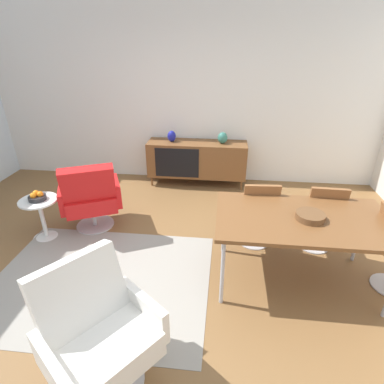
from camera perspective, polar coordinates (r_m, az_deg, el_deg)
The scene contains 14 objects.
ground_plane at distance 3.37m, azimuth -7.21°, elevation -14.73°, with size 8.32×8.32×0.00m, color brown.
wall_back at distance 5.16m, azimuth -1.41°, elevation 17.49°, with size 6.80×0.12×2.80m, color white.
sideboard at distance 5.09m, azimuth 0.90°, elevation 6.16°, with size 1.60×0.45×0.72m.
vase_cobalt at distance 4.95m, azimuth 5.69°, elevation 9.96°, with size 0.15×0.15×0.18m.
vase_sculptural_dark at distance 5.03m, azimuth -3.79°, elevation 10.28°, with size 0.13×0.13×0.18m.
dining_table at distance 3.04m, azimuth 19.85°, elevation -5.11°, with size 1.60×0.90×0.74m.
wooden_bowl_on_table at distance 3.00m, azimuth 21.06°, elevation -4.20°, with size 0.26×0.26×0.06m, color brown.
dining_chair_back_right at distance 3.71m, azimuth 22.82°, elevation -3.77°, with size 0.42×0.44×0.86m.
dining_chair_back_left at distance 3.57m, azimuth 12.10°, elevation -3.37°, with size 0.43×0.45×0.86m.
lounge_chair_red at distance 4.01m, azimuth -18.28°, elevation -0.71°, with size 0.86×0.84×0.95m.
armchair_black_shell at distance 2.34m, azimuth -17.13°, elevation -23.38°, with size 0.90×0.91×0.95m.
side_table_round at distance 4.12m, azimuth -26.10°, elevation -3.73°, with size 0.44×0.44×0.52m.
fruit_bowl at distance 4.02m, azimuth -26.78°, elevation -0.77°, with size 0.20×0.20×0.11m.
area_rug at distance 3.40m, azimuth -16.49°, elevation -15.34°, with size 2.20×1.70×0.01m, color gray.
Camera 1 is at (0.69, -2.45, 2.22)m, focal length 28.79 mm.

